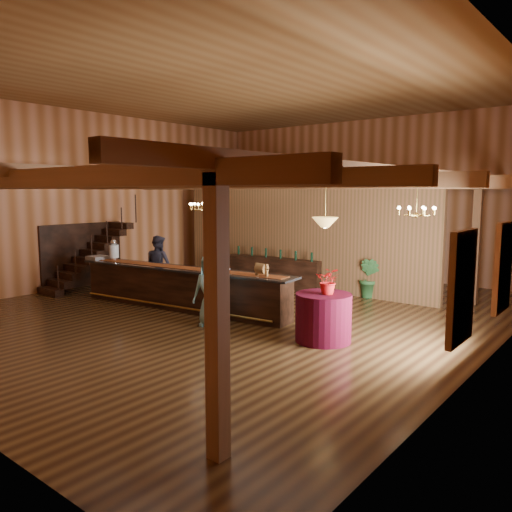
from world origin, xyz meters
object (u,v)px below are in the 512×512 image
Objects in this scene: round_table at (323,317)px; chandelier_left at (205,206)px; staff_second at (159,265)px; floor_plant at (370,278)px; pendant_lamp at (325,222)px; backbar_shelf at (273,272)px; tasting_bar at (182,288)px; beverage_dispenser at (114,250)px; bartender at (222,273)px; guest at (210,290)px; raffle_drum at (262,269)px; chandelier_right at (416,210)px.

chandelier_left reaches higher than round_table.
staff_second is 1.51× the size of floor_plant.
staff_second is (-6.20, 1.02, -1.54)m from pendant_lamp.
staff_second is (-1.91, -3.03, 0.41)m from backbar_shelf.
floor_plant is (3.17, 4.21, 0.03)m from tasting_bar.
pendant_lamp is at bearing 171.91° from staff_second.
bartender is at bearing 17.22° from beverage_dispenser.
beverage_dispenser reaches higher than guest.
beverage_dispenser reaches higher than round_table.
beverage_dispenser is 1.36m from staff_second.
bartender reaches higher than raffle_drum.
bartender is 1.57× the size of floor_plant.
raffle_drum is 1.79m from bartender.
beverage_dispenser is 7.25m from floor_plant.
tasting_bar is at bearing 5.81° from beverage_dispenser.
raffle_drum is at bearing -12.02° from chandelier_left.
pendant_lamp is 6.47m from staff_second.
guest is at bearing -76.82° from backbar_shelf.
chandelier_left is at bearing 117.63° from guest.
chandelier_left is (-2.26, 0.48, 1.38)m from raffle_drum.
beverage_dispenser is 6.83m from round_table.
chandelier_left reaches higher than tasting_bar.
guest is (-0.72, -0.94, -0.44)m from raffle_drum.
beverage_dispenser is 3.38m from bartender.
backbar_shelf is 2.03× the size of guest.
tasting_bar is at bearing -162.72° from chandelier_right.
chandelier_right is 2.15m from pendant_lamp.
chandelier_left is at bearing 5.32° from bartender.
beverage_dispenser is 4.92m from raffle_drum.
chandelier_right is at bearing 13.02° from guest.
tasting_bar is 5.27m from floor_plant.
floor_plant is at bearing 79.05° from raffle_drum.
chandelier_right is 0.70× the size of floor_plant.
guest reaches higher than tasting_bar.
bartender reaches higher than staff_second.
floor_plant is (2.46, 3.48, -0.33)m from bartender.
beverage_dispenser is 1.76× the size of raffle_drum.
pendant_lamp reaches higher than raffle_drum.
raffle_drum is at bearing 167.72° from bartender.
staff_second is 1.07× the size of guest.
staff_second is (0.57, 1.13, -0.49)m from beverage_dispenser.
round_table is 1.41× the size of chandelier_left.
pendant_lamp reaches higher than bartender.
backbar_shelf is (-2.41, 3.66, -0.79)m from raffle_drum.
tasting_bar is 6.02m from chandelier_right.
chandelier_left and chandelier_right have the same top height.
guest is at bearing -6.07° from beverage_dispenser.
pendant_lamp reaches higher than guest.
chandelier_right reaches higher than beverage_dispenser.
beverage_dispenser is 0.33× the size of bartender.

